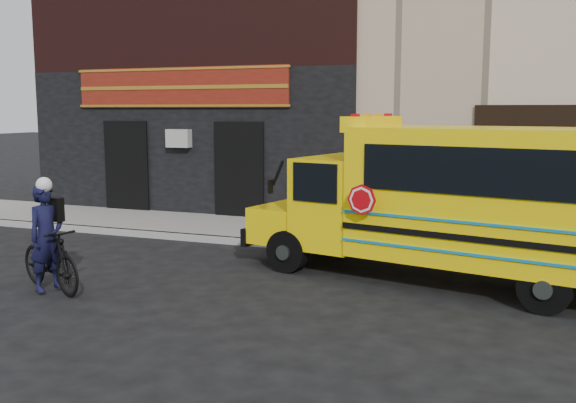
{
  "coord_description": "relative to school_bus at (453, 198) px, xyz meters",
  "views": [
    {
      "loc": [
        4.14,
        -10.39,
        3.04
      ],
      "look_at": [
        -0.46,
        1.85,
        1.16
      ],
      "focal_mm": 40.0,
      "sensor_mm": 36.0,
      "label": 1
    }
  ],
  "objects": [
    {
      "name": "school_bus",
      "position": [
        0.0,
        0.0,
        0.0
      ],
      "size": [
        7.19,
        3.55,
        2.92
      ],
      "color": "black",
      "rests_on": "ground"
    },
    {
      "name": "bicycle",
      "position": [
        -6.27,
        -2.93,
        -0.95
      ],
      "size": [
        1.93,
        1.2,
        1.12
      ],
      "primitive_type": "imported",
      "rotation": [
        0.0,
        0.0,
        1.18
      ],
      "color": "black",
      "rests_on": "ground"
    },
    {
      "name": "cyclist",
      "position": [
        -6.23,
        -3.01,
        -0.62
      ],
      "size": [
        0.58,
        0.74,
        1.79
      ],
      "primitive_type": "imported",
      "rotation": [
        0.0,
        0.0,
        1.31
      ],
      "color": "black",
      "rests_on": "ground"
    },
    {
      "name": "ground",
      "position": [
        -2.94,
        -0.98,
        -1.51
      ],
      "size": [
        120.0,
        120.0,
        0.0
      ],
      "primitive_type": "plane",
      "color": "black",
      "rests_on": "ground"
    },
    {
      "name": "sidewalk",
      "position": [
        -2.94,
        3.12,
        -1.43
      ],
      "size": [
        40.0,
        3.0,
        0.15
      ],
      "primitive_type": "cube",
      "color": "slate",
      "rests_on": "ground"
    },
    {
      "name": "curb",
      "position": [
        -2.94,
        1.62,
        -1.43
      ],
      "size": [
        40.0,
        0.2,
        0.15
      ],
      "primitive_type": "cube",
      "color": "#9C9D97",
      "rests_on": "ground"
    },
    {
      "name": "building",
      "position": [
        -2.99,
        9.47,
        4.62
      ],
      "size": [
        20.0,
        10.7,
        12.0
      ],
      "color": "#CCB299",
      "rests_on": "sidewalk"
    }
  ]
}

